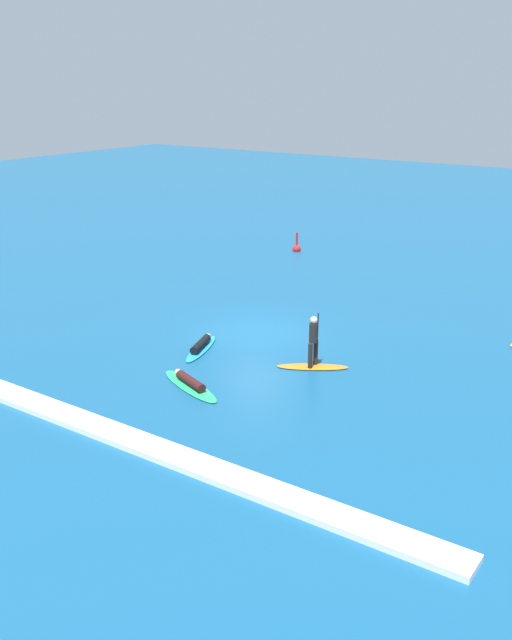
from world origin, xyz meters
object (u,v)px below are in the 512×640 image
object	(u,v)px
marker_buoy	(297,248)
surfer_on_orange_board	(313,352)
surfer_on_blue_board	(201,346)
surfer_on_green_board	(190,383)

from	to	relation	value
marker_buoy	surfer_on_orange_board	bearing A→B (deg)	-56.65
surfer_on_blue_board	surfer_on_green_board	bearing A→B (deg)	-166.29
surfer_on_blue_board	marker_buoy	distance (m)	16.51
surfer_on_blue_board	surfer_on_green_board	world-z (taller)	surfer_on_blue_board
surfer_on_blue_board	surfer_on_green_board	xyz separation A→B (m)	(1.82, -2.86, -0.02)
surfer_on_blue_board	surfer_on_orange_board	world-z (taller)	surfer_on_orange_board
surfer_on_orange_board	surfer_on_green_board	world-z (taller)	surfer_on_orange_board
surfer_on_green_board	marker_buoy	bearing A→B (deg)	-47.93
surfer_on_orange_board	surfer_on_green_board	size ratio (longest dim) A/B	0.77
surfer_on_orange_board	surfer_on_green_board	bearing A→B (deg)	-155.91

